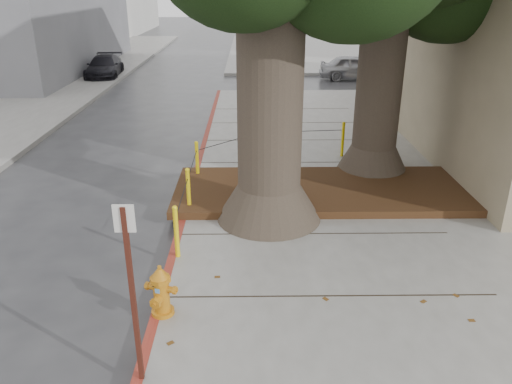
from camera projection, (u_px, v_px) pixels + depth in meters
ground at (295, 305)px, 7.45m from camera, size 140.00×140.00×0.00m
sidewalk_far at (344, 51)px, 35.16m from camera, size 16.00×20.00×0.15m
curb_red at (182, 226)px, 9.70m from camera, size 0.14×26.00×0.16m
planter_bed at (321, 190)px, 10.97m from camera, size 6.40×2.60×0.16m
bollard_ring at (241, 165)px, 11.22m from camera, size 3.79×5.39×0.95m
fire_hydrant at (161, 291)px, 6.86m from camera, size 0.41×0.40×0.77m
signpost at (132, 287)px, 5.37m from camera, size 0.22×0.05×2.23m
car_silver at (355, 67)px, 24.69m from camera, size 3.63×1.70×1.20m
car_red at (485, 74)px, 23.29m from camera, size 3.32×1.28×1.08m
car_dark at (104, 67)px, 25.19m from camera, size 1.84×3.88×1.09m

